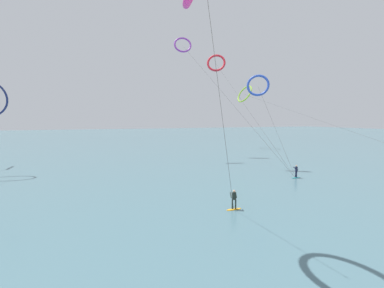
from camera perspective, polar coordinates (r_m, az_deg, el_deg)
sea_water at (r=106.17m, az=-16.81°, el=1.16°), size 400.00×200.00×0.08m
surfer_teal at (r=36.32m, az=21.88°, el=-5.78°), size 1.40×0.66×1.70m
surfer_amber at (r=22.62m, az=9.19°, el=-12.24°), size 1.40×0.65×1.70m
kite_violet at (r=50.29m, az=-2.01°, el=20.86°), size 10.29×21.02×22.60m
kite_lime at (r=70.63m, az=11.51°, el=10.70°), size 3.11×53.44×16.50m
kite_crimson at (r=55.23m, az=5.35°, el=17.27°), size 4.08×24.17×20.85m
kite_cobalt at (r=41.42m, az=14.29°, el=12.36°), size 3.36×9.17×14.44m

